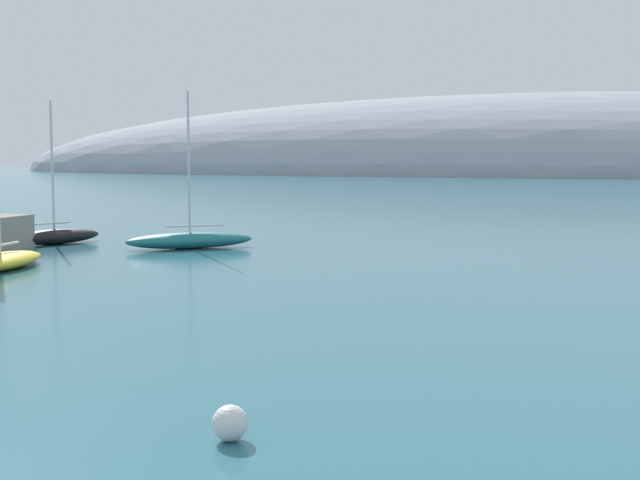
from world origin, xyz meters
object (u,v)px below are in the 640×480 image
object	(u,v)px
sailboat_black_outer_mooring	(54,235)
sailboat_yellow_mid_mooring	(0,260)
sailboat_teal_near_shore	(190,239)
mooring_buoy_white	(230,423)

from	to	relation	value
sailboat_black_outer_mooring	sailboat_yellow_mid_mooring	bearing A→B (deg)	-131.38
sailboat_yellow_mid_mooring	sailboat_black_outer_mooring	world-z (taller)	sailboat_black_outer_mooring
sailboat_yellow_mid_mooring	sailboat_black_outer_mooring	size ratio (longest dim) A/B	0.91
sailboat_yellow_mid_mooring	sailboat_black_outer_mooring	bearing A→B (deg)	-165.72
sailboat_teal_near_shore	sailboat_black_outer_mooring	distance (m)	8.53
sailboat_black_outer_mooring	mooring_buoy_white	distance (m)	37.62
sailboat_teal_near_shore	mooring_buoy_white	bearing A→B (deg)	79.41
sailboat_teal_near_shore	sailboat_black_outer_mooring	world-z (taller)	sailboat_teal_near_shore
sailboat_teal_near_shore	sailboat_black_outer_mooring	xyz separation A→B (m)	(-8.53, -0.21, -0.00)
sailboat_teal_near_shore	sailboat_yellow_mid_mooring	bearing A→B (deg)	30.08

